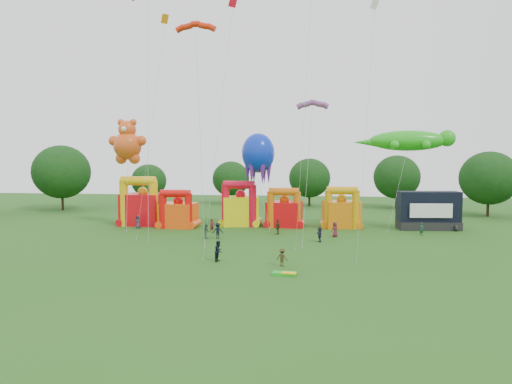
# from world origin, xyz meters

# --- Properties ---
(ground) EXTENTS (160.00, 160.00, 0.00)m
(ground) POSITION_xyz_m (0.00, 0.00, 0.00)
(ground) COLOR #1F5116
(ground) RESTS_ON ground
(tree_ring) EXTENTS (123.83, 125.94, 12.07)m
(tree_ring) POSITION_xyz_m (-1.18, 0.62, 6.26)
(tree_ring) COLOR #352314
(tree_ring) RESTS_ON ground
(bouncy_castle_0) EXTENTS (5.83, 4.76, 7.15)m
(bouncy_castle_0) POSITION_xyz_m (-16.05, 27.40, 2.70)
(bouncy_castle_0) COLOR red
(bouncy_castle_0) RESTS_ON ground
(bouncy_castle_1) EXTENTS (5.14, 4.33, 5.41)m
(bouncy_castle_1) POSITION_xyz_m (-10.24, 25.79, 2.07)
(bouncy_castle_1) COLOR #FF4D0D
(bouncy_castle_1) RESTS_ON ground
(bouncy_castle_2) EXTENTS (5.67, 4.89, 6.54)m
(bouncy_castle_2) POSITION_xyz_m (-1.80, 28.53, 2.49)
(bouncy_castle_2) COLOR yellow
(bouncy_castle_2) RESTS_ON ground
(bouncy_castle_3) EXTENTS (5.24, 4.46, 5.60)m
(bouncy_castle_3) POSITION_xyz_m (4.56, 28.29, 2.14)
(bouncy_castle_3) COLOR red
(bouncy_castle_3) RESTS_ON ground
(bouncy_castle_4) EXTENTS (5.48, 4.77, 5.85)m
(bouncy_castle_4) POSITION_xyz_m (12.57, 28.31, 2.23)
(bouncy_castle_4) COLOR #D26B0B
(bouncy_castle_4) RESTS_ON ground
(stage_trailer) EXTENTS (8.41, 3.77, 5.24)m
(stage_trailer) POSITION_xyz_m (24.28, 28.32, 2.52)
(stage_trailer) COLOR black
(stage_trailer) RESTS_ON ground
(teddy_bear_kite) EXTENTS (5.53, 7.16, 15.36)m
(teddy_bear_kite) POSITION_xyz_m (-17.19, 25.00, 8.18)
(teddy_bear_kite) COLOR #D64D17
(teddy_bear_kite) RESTS_ON ground
(gecko_kite) EXTENTS (13.40, 5.08, 13.60)m
(gecko_kite) POSITION_xyz_m (20.56, 27.05, 9.04)
(gecko_kite) COLOR green
(gecko_kite) RESTS_ON ground
(octopus_kite) EXTENTS (4.59, 4.59, 13.29)m
(octopus_kite) POSITION_xyz_m (1.13, 26.97, 8.72)
(octopus_kite) COLOR #0C2AC0
(octopus_kite) RESTS_ON ground
(parafoil_kites) EXTENTS (25.80, 12.50, 32.40)m
(parafoil_kites) POSITION_xyz_m (-7.78, 17.60, 14.28)
(parafoil_kites) COLOR red
(parafoil_kites) RESTS_ON ground
(diamond_kites) EXTENTS (27.65, 16.39, 40.18)m
(diamond_kites) POSITION_xyz_m (2.63, 13.47, 15.14)
(diamond_kites) COLOR red
(diamond_kites) RESTS_ON ground
(folded_kite_bundle) EXTENTS (2.11, 1.29, 0.31)m
(folded_kite_bundle) POSITION_xyz_m (6.19, 1.55, 0.14)
(folded_kite_bundle) COLOR green
(folded_kite_bundle) RESTS_ON ground
(spectator_0) EXTENTS (1.02, 0.82, 1.82)m
(spectator_0) POSITION_xyz_m (-15.52, 24.29, 0.91)
(spectator_0) COLOR #292640
(spectator_0) RESTS_ON ground
(spectator_1) EXTENTS (0.75, 0.76, 1.77)m
(spectator_1) POSITION_xyz_m (-4.58, 22.22, 0.88)
(spectator_1) COLOR #54181E
(spectator_1) RESTS_ON ground
(spectator_2) EXTENTS (0.96, 1.06, 1.77)m
(spectator_2) POSITION_xyz_m (-4.24, 17.65, 0.89)
(spectator_2) COLOR #1C4823
(spectator_2) RESTS_ON ground
(spectator_3) EXTENTS (1.35, 0.91, 1.94)m
(spectator_3) POSITION_xyz_m (-2.85, 17.64, 0.97)
(spectator_3) COLOR black
(spectator_3) RESTS_ON ground
(spectator_4) EXTENTS (0.85, 1.24, 1.95)m
(spectator_4) POSITION_xyz_m (4.12, 21.64, 0.97)
(spectator_4) COLOR #3A2D17
(spectator_4) RESTS_ON ground
(spectator_5) EXTENTS (0.75, 1.64, 1.70)m
(spectator_5) POSITION_xyz_m (9.36, 17.08, 0.85)
(spectator_5) COLOR #222137
(spectator_5) RESTS_ON ground
(spectator_6) EXTENTS (1.08, 1.05, 1.87)m
(spectator_6) POSITION_xyz_m (11.29, 20.64, 0.94)
(spectator_6) COLOR maroon
(spectator_6) RESTS_ON ground
(spectator_7) EXTENTS (0.72, 0.69, 1.67)m
(spectator_7) POSITION_xyz_m (22.21, 22.93, 0.83)
(spectator_7) COLOR #183E2B
(spectator_7) RESTS_ON ground
(spectator_8) EXTENTS (0.91, 1.08, 1.98)m
(spectator_8) POSITION_xyz_m (-0.35, 5.87, 0.99)
(spectator_8) COLOR black
(spectator_8) RESTS_ON ground
(spectator_9) EXTENTS (1.20, 0.96, 1.63)m
(spectator_9) POSITION_xyz_m (5.76, 4.66, 0.82)
(spectator_9) COLOR #382E16
(spectator_9) RESTS_ON ground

